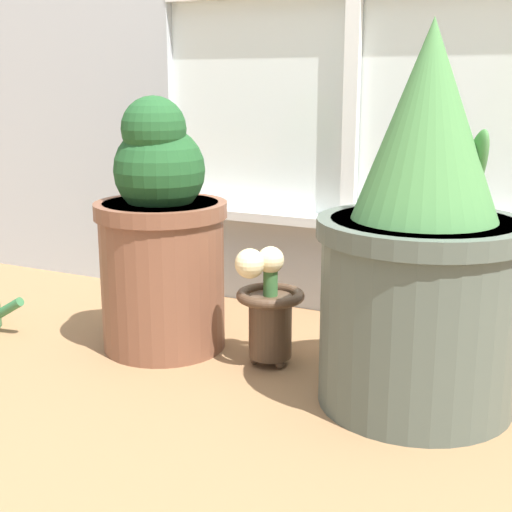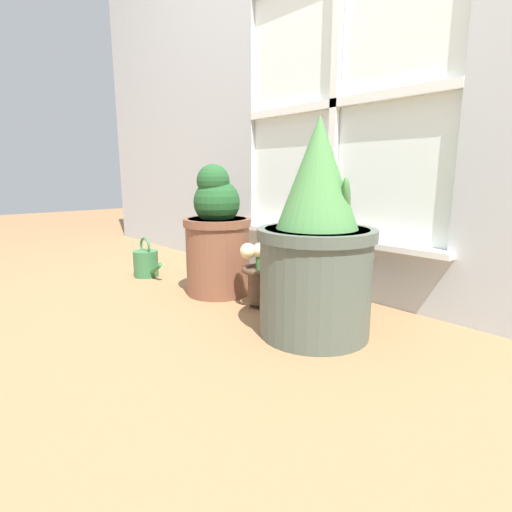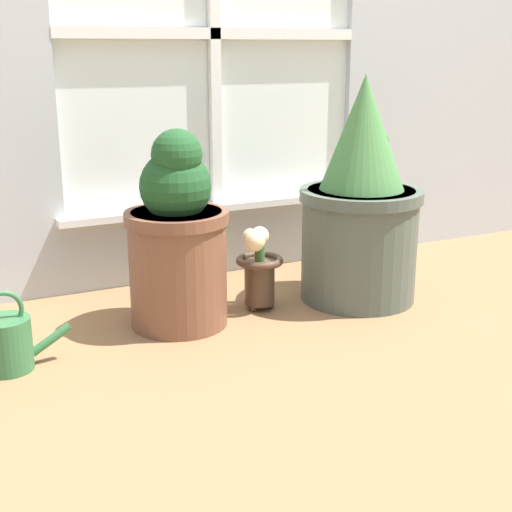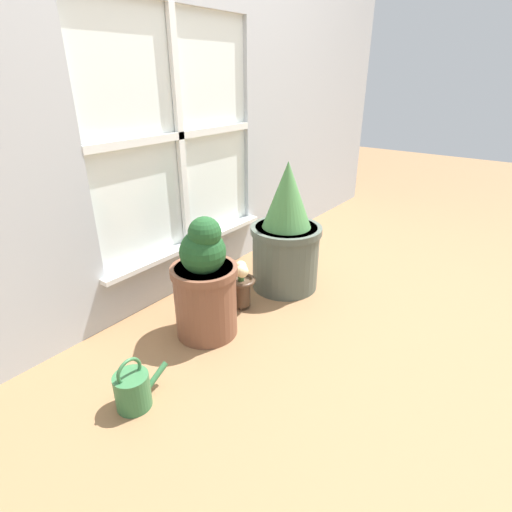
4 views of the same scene
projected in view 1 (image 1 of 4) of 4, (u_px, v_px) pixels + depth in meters
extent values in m
plane|color=olive|center=(230.00, 411.00, 1.32)|extent=(10.00, 10.00, 0.00)
cube|color=#B2B7BC|center=(348.00, 265.00, 1.86)|extent=(1.05, 0.05, 0.26)
cube|color=white|center=(344.00, 224.00, 1.79)|extent=(1.11, 0.06, 0.02)
cylinder|color=brown|center=(163.00, 276.00, 1.61)|extent=(0.28, 0.28, 0.34)
cylinder|color=brown|center=(161.00, 210.00, 1.57)|extent=(0.29, 0.29, 0.03)
cylinder|color=#38281E|center=(160.00, 204.00, 1.57)|extent=(0.26, 0.26, 0.01)
sphere|color=#1E4C23|center=(159.00, 170.00, 1.55)|extent=(0.20, 0.20, 0.20)
sphere|color=#1E4C23|center=(154.00, 129.00, 1.51)|extent=(0.14, 0.14, 0.14)
ellipsoid|color=#1E4C23|center=(187.00, 175.00, 1.55)|extent=(0.07, 0.09, 0.11)
cylinder|color=#4C564C|center=(418.00, 313.00, 1.32)|extent=(0.36, 0.36, 0.35)
cylinder|color=#4C564C|center=(423.00, 229.00, 1.28)|extent=(0.38, 0.38, 0.04)
cylinder|color=#38281E|center=(423.00, 222.00, 1.28)|extent=(0.33, 0.33, 0.01)
cone|color=#477F42|center=(429.00, 121.00, 1.23)|extent=(0.26, 0.26, 0.35)
ellipsoid|color=#477F42|center=(474.00, 170.00, 1.26)|extent=(0.10, 0.13, 0.18)
sphere|color=#473323|center=(277.00, 354.00, 1.57)|extent=(0.02, 0.02, 0.02)
sphere|color=#473323|center=(254.00, 360.00, 1.54)|extent=(0.02, 0.02, 0.02)
sphere|color=#473323|center=(279.00, 364.00, 1.51)|extent=(0.02, 0.02, 0.02)
cylinder|color=#473323|center=(270.00, 326.00, 1.52)|extent=(0.09, 0.09, 0.14)
torus|color=#473323|center=(270.00, 295.00, 1.50)|extent=(0.15, 0.15, 0.02)
cylinder|color=#386633|center=(270.00, 278.00, 1.50)|extent=(0.03, 0.03, 0.07)
sphere|color=beige|center=(271.00, 260.00, 1.49)|extent=(0.06, 0.06, 0.06)
sphere|color=beige|center=(270.00, 259.00, 1.52)|extent=(0.05, 0.05, 0.05)
sphere|color=beige|center=(250.00, 264.00, 1.47)|extent=(0.06, 0.06, 0.06)
cylinder|color=#336B3D|center=(6.00, 310.00, 1.71)|extent=(0.11, 0.02, 0.08)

